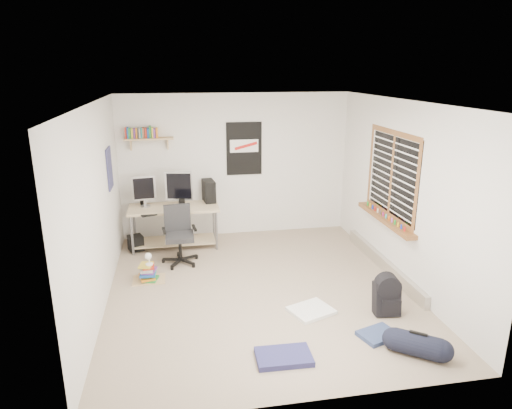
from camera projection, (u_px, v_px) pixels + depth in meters
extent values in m
cube|color=gray|center=(259.00, 289.00, 6.24)|extent=(4.00, 4.50, 0.01)
cube|color=white|center=(259.00, 102.00, 5.52)|extent=(4.00, 4.50, 0.01)
cube|color=silver|center=(236.00, 166.00, 8.01)|extent=(4.00, 0.01, 2.50)
cube|color=silver|center=(97.00, 209.00, 5.55)|extent=(0.01, 4.50, 2.50)
cube|color=silver|center=(403.00, 194.00, 6.22)|extent=(0.01, 4.50, 2.50)
cube|color=beige|center=(175.00, 226.00, 7.62)|extent=(1.55, 0.84, 0.67)
cube|color=#9A9A9E|center=(145.00, 197.00, 7.47)|extent=(0.37, 0.14, 0.40)
cube|color=#949598|center=(179.00, 195.00, 7.45)|extent=(0.45, 0.19, 0.48)
cube|color=black|center=(209.00, 192.00, 7.79)|extent=(0.22, 0.40, 0.40)
cube|color=black|center=(154.00, 214.00, 7.23)|extent=(0.45, 0.29, 0.02)
cube|color=black|center=(143.00, 201.00, 7.64)|extent=(0.10, 0.10, 0.17)
cube|color=black|center=(182.00, 204.00, 7.44)|extent=(0.10, 0.10, 0.19)
cube|color=#242426|center=(179.00, 233.00, 6.93)|extent=(0.65, 0.65, 0.90)
cube|color=tan|center=(149.00, 139.00, 7.50)|extent=(0.80, 0.22, 0.24)
cube|color=black|center=(244.00, 149.00, 7.92)|extent=(0.62, 0.03, 0.92)
cube|color=navy|center=(110.00, 168.00, 6.61)|extent=(0.02, 0.42, 0.60)
cube|color=brown|center=(391.00, 175.00, 6.44)|extent=(0.10, 1.50, 1.26)
cube|color=#B7B2A8|center=(383.00, 263.00, 6.83)|extent=(0.08, 2.50, 0.18)
cube|color=black|center=(386.00, 298.00, 5.56)|extent=(0.33, 0.28, 0.41)
cylinder|color=black|center=(417.00, 343.00, 4.76)|extent=(0.35, 0.35, 0.49)
cube|color=silver|center=(311.00, 311.00, 5.64)|extent=(0.61, 0.57, 0.04)
cube|color=navy|center=(284.00, 357.00, 4.72)|extent=(0.58, 0.38, 0.06)
cube|color=navy|center=(378.00, 335.00, 5.12)|extent=(0.49, 0.42, 0.05)
cube|color=brown|center=(148.00, 270.00, 6.45)|extent=(0.58, 0.54, 0.32)
cube|color=silver|center=(149.00, 256.00, 6.37)|extent=(0.16, 0.20, 0.18)
cube|color=black|center=(136.00, 243.00, 7.49)|extent=(0.28, 0.28, 0.25)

